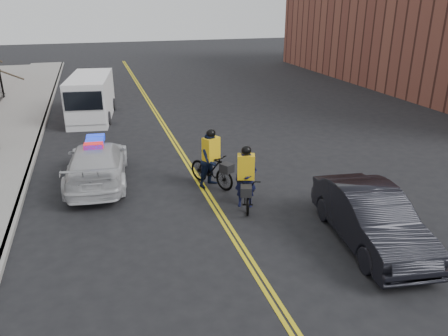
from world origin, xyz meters
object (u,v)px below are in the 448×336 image
(police_cruiser, at_px, (97,163))
(cargo_van, at_px, (91,98))
(cyclist_near, at_px, (246,186))
(cyclist_far, at_px, (211,164))
(dark_sedan, at_px, (371,217))

(police_cruiser, xyz_separation_m, cargo_van, (-0.04, 9.31, 0.39))
(cargo_van, xyz_separation_m, cyclist_near, (4.47, -12.66, -0.43))
(cargo_van, xyz_separation_m, cyclist_far, (3.86, -10.80, -0.30))
(dark_sedan, distance_m, cargo_van, 17.21)
(cyclist_near, distance_m, cyclist_far, 1.96)
(police_cruiser, xyz_separation_m, dark_sedan, (6.89, -6.44, 0.03))
(dark_sedan, bearing_deg, cyclist_near, 135.53)
(dark_sedan, relative_size, cyclist_near, 2.12)
(police_cruiser, relative_size, dark_sedan, 1.12)
(dark_sedan, relative_size, cyclist_far, 2.22)
(police_cruiser, bearing_deg, cargo_van, -84.37)
(cargo_van, relative_size, cyclist_near, 2.62)
(cargo_van, bearing_deg, police_cruiser, -82.09)
(cargo_van, bearing_deg, dark_sedan, -58.58)
(dark_sedan, xyz_separation_m, cyclist_far, (-3.06, 4.95, 0.06))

